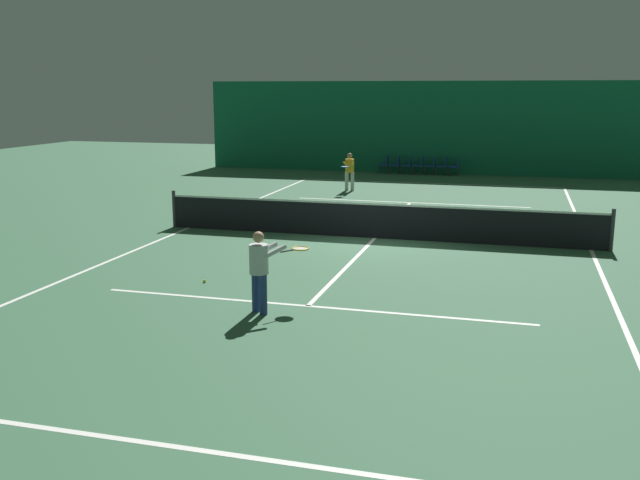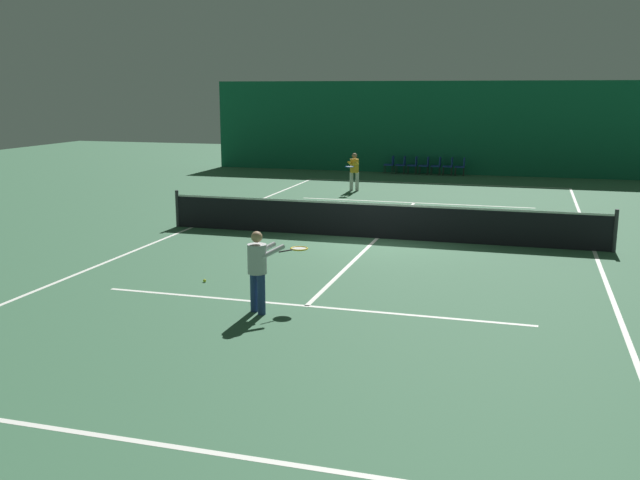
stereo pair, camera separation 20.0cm
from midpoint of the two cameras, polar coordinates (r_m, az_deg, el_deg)
ground_plane at (r=19.29m, az=4.90°, el=0.14°), size 60.00×60.00×0.00m
backdrop_curtain at (r=34.37m, az=10.23°, el=8.82°), size 23.00×0.12×4.33m
court_line_baseline_far at (r=30.90m, az=9.32°, el=4.49°), size 11.00×0.10×0.00m
court_line_baseline_near at (r=8.55m, az=-11.89°, el=-15.74°), size 11.00×0.10×0.00m
court_line_service_far at (r=25.50m, az=7.78°, el=2.97°), size 8.25×0.10×0.00m
court_line_service_near at (r=13.27m, az=-0.65°, el=-5.29°), size 8.25×0.10×0.00m
court_line_sideline_left at (r=21.05m, az=-9.93°, el=1.00°), size 0.10×23.80×0.00m
court_line_sideline_right at (r=19.02m, az=21.36°, el=-0.82°), size 0.10×23.80×0.00m
court_line_centre at (r=19.29m, az=4.90°, el=0.14°), size 0.10×12.80×0.00m
tennis_net at (r=19.19m, az=4.93°, el=1.63°), size 12.00×0.10×1.07m
player_near at (r=12.71m, az=-4.42°, el=-2.03°), size 1.00×1.24×1.50m
player_far at (r=28.20m, az=2.95°, el=5.70°), size 0.39×1.28×1.49m
courtside_chair_0 at (r=34.32m, az=5.83°, el=6.13°), size 0.44×0.44×0.84m
courtside_chair_1 at (r=34.22m, az=6.75°, el=6.09°), size 0.44×0.44×0.84m
courtside_chair_2 at (r=34.13m, az=7.68°, el=6.05°), size 0.44×0.44×0.84m
courtside_chair_3 at (r=34.05m, az=8.61°, el=6.01°), size 0.44×0.44×0.84m
courtside_chair_4 at (r=33.98m, az=9.54°, el=5.97°), size 0.44×0.44×0.84m
courtside_chair_5 at (r=33.92m, az=10.48°, el=5.92°), size 0.44×0.44×0.84m
courtside_chair_6 at (r=33.87m, az=11.42°, el=5.88°), size 0.44×0.44×0.84m
tennis_ball at (r=15.04m, az=-8.85°, el=-3.23°), size 0.07×0.07×0.07m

